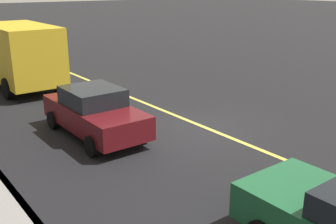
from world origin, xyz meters
TOP-DOWN VIEW (x-y plane):
  - ground at (0.00, 0.00)m, footprint 200.00×200.00m
  - curb_edge at (0.00, 6.55)m, footprint 80.00×0.16m
  - lane_stripe_center at (0.00, 0.00)m, footprint 80.00×0.16m
  - car_maroon at (1.59, 3.25)m, footprint 4.25×1.89m
  - truck_yellow at (9.58, 3.09)m, footprint 6.99×2.49m

SIDE VIEW (x-z plane):
  - ground at x=0.00m, z-range 0.00..0.00m
  - lane_stripe_center at x=0.00m, z-range 0.00..0.01m
  - curb_edge at x=0.00m, z-range 0.00..0.15m
  - car_maroon at x=1.59m, z-range 0.00..1.55m
  - truck_yellow at x=9.58m, z-range 0.10..3.00m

